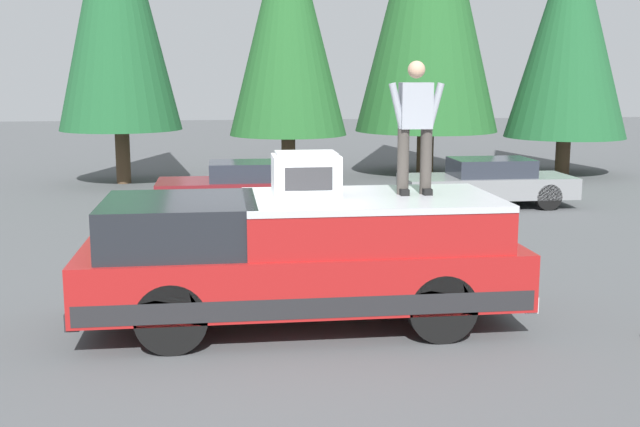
# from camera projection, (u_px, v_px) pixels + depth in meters

# --- Properties ---
(ground_plane) EXTENTS (90.00, 90.00, 0.00)m
(ground_plane) POSITION_uv_depth(u_px,v_px,m) (254.00, 321.00, 10.22)
(ground_plane) COLOR #4C4F51
(pickup_truck) EXTENTS (2.01, 5.54, 1.65)m
(pickup_truck) POSITION_uv_depth(u_px,v_px,m) (302.00, 258.00, 9.96)
(pickup_truck) COLOR maroon
(pickup_truck) RESTS_ON ground
(compressor_unit) EXTENTS (0.65, 0.84, 0.56)m
(compressor_unit) POSITION_uv_depth(u_px,v_px,m) (306.00, 174.00, 9.90)
(compressor_unit) COLOR silver
(compressor_unit) RESTS_ON pickup_truck
(person_on_truck_bed) EXTENTS (0.29, 0.72, 1.69)m
(person_on_truck_bed) POSITION_uv_depth(u_px,v_px,m) (415.00, 124.00, 9.94)
(person_on_truck_bed) COLOR #423D38
(person_on_truck_bed) RESTS_ON pickup_truck
(parked_car_grey) EXTENTS (1.64, 4.10, 1.16)m
(parked_car_grey) POSITION_uv_depth(u_px,v_px,m) (487.00, 182.00, 18.96)
(parked_car_grey) COLOR gray
(parked_car_grey) RESTS_ON ground
(parked_car_maroon) EXTENTS (1.64, 4.10, 1.16)m
(parked_car_maroon) POSITION_uv_depth(u_px,v_px,m) (247.00, 187.00, 18.26)
(parked_car_maroon) COLOR maroon
(parked_car_maroon) RESTS_ON ground
(conifer_far_left) EXTENTS (3.77, 3.77, 7.93)m
(conifer_far_left) POSITION_uv_depth(u_px,v_px,m) (570.00, 29.00, 24.27)
(conifer_far_left) COLOR #4C3826
(conifer_far_left) RESTS_ON ground
(conifer_center_left) EXTENTS (3.47, 3.47, 8.10)m
(conifer_center_left) POSITION_uv_depth(u_px,v_px,m) (287.00, 19.00, 22.75)
(conifer_center_left) COLOR #4C3826
(conifer_center_left) RESTS_ON ground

